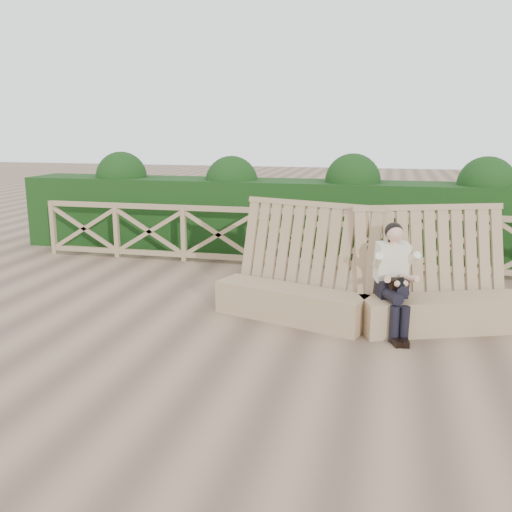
# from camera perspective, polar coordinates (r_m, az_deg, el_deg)

# --- Properties ---
(ground) EXTENTS (60.00, 60.00, 0.00)m
(ground) POSITION_cam_1_polar(r_m,az_deg,el_deg) (7.48, -1.20, -7.38)
(ground) COLOR brown
(ground) RESTS_ON ground
(bench) EXTENTS (4.15, 1.44, 1.59)m
(bench) POSITION_cam_1_polar(r_m,az_deg,el_deg) (7.75, 10.85, -3.80)
(bench) COLOR #997F57
(bench) RESTS_ON ground
(woman) EXTENTS (0.53, 0.90, 1.41)m
(woman) POSITION_cam_1_polar(r_m,az_deg,el_deg) (7.39, 13.64, -1.87)
(woman) COLOR black
(woman) RESTS_ON ground
(guardrail) EXTENTS (10.10, 0.09, 1.10)m
(guardrail) POSITION_cam_1_polar(r_m,az_deg,el_deg) (10.64, 3.59, 1.82)
(guardrail) COLOR olive
(guardrail) RESTS_ON ground
(hedge) EXTENTS (12.00, 1.20, 1.50)m
(hedge) POSITION_cam_1_polar(r_m,az_deg,el_deg) (11.77, 4.63, 3.85)
(hedge) COLOR black
(hedge) RESTS_ON ground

